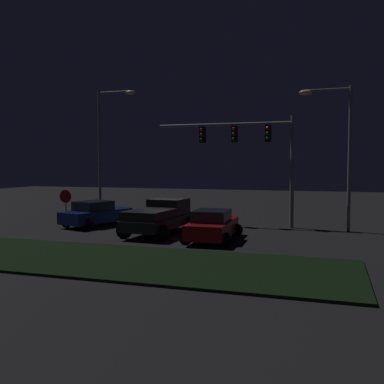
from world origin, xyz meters
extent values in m
plane|color=black|center=(0.00, 0.00, 0.00)|extent=(80.00, 80.00, 0.00)
cube|color=black|center=(0.00, -8.23, 0.05)|extent=(20.01, 5.45, 0.10)
cube|color=black|center=(0.17, -1.55, 0.68)|extent=(2.30, 5.50, 0.55)
cube|color=black|center=(0.24, -0.36, 1.38)|extent=(1.94, 2.00, 0.85)
cube|color=black|center=(0.24, -0.36, 1.50)|extent=(1.84, 1.62, 0.51)
cube|color=black|center=(0.11, -2.63, 1.18)|extent=(2.09, 3.13, 0.45)
cylinder|color=black|center=(-0.75, 0.45, 0.40)|extent=(0.80, 0.22, 0.80)
cylinder|color=black|center=(1.31, 0.33, 0.40)|extent=(0.80, 0.22, 0.80)
cylinder|color=black|center=(-0.97, -3.43, 0.40)|extent=(0.80, 0.22, 0.80)
cylinder|color=black|center=(1.09, -3.55, 0.40)|extent=(0.80, 0.22, 0.80)
cube|color=navy|center=(-4.62, 0.19, 0.61)|extent=(2.99, 4.73, 0.70)
cube|color=black|center=(-4.69, -0.05, 1.23)|extent=(2.11, 2.38, 0.55)
cylinder|color=black|center=(-5.07, 1.89, 0.32)|extent=(0.64, 0.22, 0.64)
cylinder|color=black|center=(-3.31, 1.36, 0.32)|extent=(0.64, 0.22, 0.64)
cylinder|color=black|center=(-5.93, -0.98, 0.32)|extent=(0.64, 0.22, 0.64)
cylinder|color=black|center=(-4.17, -1.51, 0.32)|extent=(0.64, 0.22, 0.64)
cube|color=maroon|center=(3.35, -2.52, 0.61)|extent=(1.97, 4.47, 0.70)
cube|color=black|center=(3.36, -2.77, 1.23)|extent=(1.68, 2.06, 0.55)
cylinder|color=black|center=(2.37, -1.06, 0.32)|extent=(0.64, 0.22, 0.64)
cylinder|color=black|center=(4.21, -0.99, 0.32)|extent=(0.64, 0.22, 0.64)
cylinder|color=black|center=(2.49, -4.05, 0.32)|extent=(0.64, 0.22, 0.64)
cylinder|color=black|center=(4.33, -3.98, 0.32)|extent=(0.64, 0.22, 0.64)
cylinder|color=slate|center=(6.63, 2.90, 3.25)|extent=(0.24, 0.24, 6.50)
cylinder|color=slate|center=(2.53, 2.90, 6.10)|extent=(8.20, 0.18, 0.18)
cube|color=black|center=(5.23, 2.90, 5.50)|extent=(0.32, 0.44, 0.95)
sphere|color=red|center=(5.23, 2.67, 5.80)|extent=(0.22, 0.22, 0.22)
sphere|color=#59380A|center=(5.23, 2.67, 5.50)|extent=(0.22, 0.22, 0.22)
sphere|color=#0C4719|center=(5.23, 2.67, 5.20)|extent=(0.22, 0.22, 0.22)
cube|color=black|center=(3.23, 2.90, 5.50)|extent=(0.32, 0.44, 0.95)
sphere|color=red|center=(3.23, 2.67, 5.80)|extent=(0.22, 0.22, 0.22)
sphere|color=#59380A|center=(3.23, 2.67, 5.50)|extent=(0.22, 0.22, 0.22)
sphere|color=#0C4719|center=(3.23, 2.67, 5.20)|extent=(0.22, 0.22, 0.22)
cube|color=black|center=(1.23, 2.90, 5.50)|extent=(0.32, 0.44, 0.95)
sphere|color=red|center=(1.23, 2.67, 5.80)|extent=(0.22, 0.22, 0.22)
sphere|color=#59380A|center=(1.23, 2.67, 5.50)|extent=(0.22, 0.22, 0.22)
sphere|color=#0C4719|center=(1.23, 2.67, 5.20)|extent=(0.22, 0.22, 0.22)
cylinder|color=slate|center=(-7.12, 5.00, 4.47)|extent=(0.20, 0.20, 8.95)
cylinder|color=slate|center=(-5.88, 5.00, 8.80)|extent=(2.48, 0.12, 0.12)
ellipsoid|color=#F9CC72|center=(-4.64, 5.00, 8.70)|extent=(0.70, 0.44, 0.30)
cylinder|color=slate|center=(9.73, 2.42, 3.97)|extent=(0.20, 0.20, 7.94)
cylinder|color=slate|center=(8.53, 2.42, 7.79)|extent=(2.39, 0.12, 0.12)
ellipsoid|color=#F9CC72|center=(7.33, 2.42, 7.69)|extent=(0.70, 0.44, 0.30)
cylinder|color=slate|center=(-5.83, -1.16, 1.10)|extent=(0.07, 0.07, 2.20)
cylinder|color=#B20C0F|center=(-5.83, -1.19, 1.85)|extent=(0.76, 0.03, 0.76)
camera|label=1|loc=(8.83, -22.83, 3.67)|focal=40.73mm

